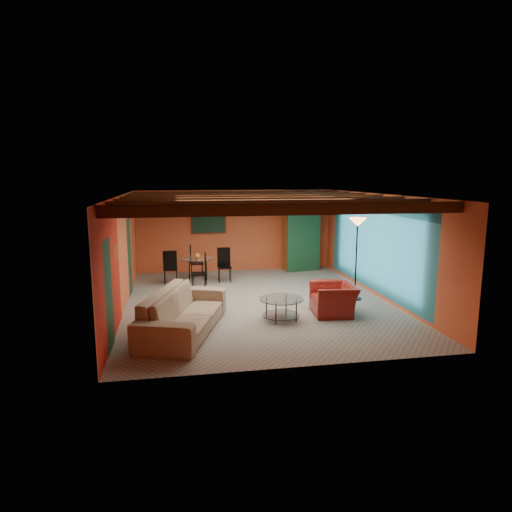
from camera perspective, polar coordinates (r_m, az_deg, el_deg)
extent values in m
cube|color=gray|center=(11.43, 0.18, -5.86)|extent=(6.50, 8.00, 0.01)
cube|color=silver|center=(11.00, 0.19, 7.79)|extent=(6.50, 8.00, 0.01)
cube|color=#D05730|center=(15.05, -2.62, 3.24)|extent=(6.50, 0.02, 2.70)
cube|color=#AB1F13|center=(11.02, -16.66, 0.31)|extent=(0.02, 8.00, 2.70)
cube|color=teal|center=(12.16, 15.43, 1.25)|extent=(0.02, 8.00, 2.70)
imported|color=#8B715A|center=(9.31, -9.13, -6.97)|extent=(2.01, 3.14, 0.86)
imported|color=maroon|center=(10.55, 9.82, -5.40)|extent=(1.05, 1.17, 0.70)
cube|color=brown|center=(15.26, 5.76, 1.98)|extent=(1.22, 0.74, 2.01)
cube|color=black|center=(14.88, -6.05, 4.28)|extent=(1.05, 0.03, 0.65)
imported|color=#26661E|center=(15.13, 5.85, 6.71)|extent=(0.46, 0.40, 0.51)
imported|color=orange|center=(13.34, -7.48, 1.30)|extent=(0.21, 0.21, 0.18)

